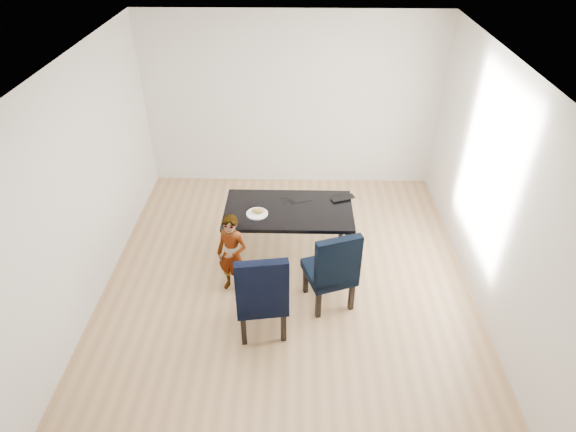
{
  "coord_description": "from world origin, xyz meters",
  "views": [
    {
      "loc": [
        0.11,
        -4.48,
        4.1
      ],
      "look_at": [
        0.0,
        0.2,
        0.85
      ],
      "focal_mm": 30.0,
      "sensor_mm": 36.0,
      "label": 1
    }
  ],
  "objects_px": {
    "chair_left": "(261,289)",
    "plate": "(257,214)",
    "chair_right": "(329,266)",
    "child": "(232,255)",
    "laptop": "(342,196)",
    "dining_table": "(289,233)"
  },
  "relations": [
    {
      "from": "laptop",
      "to": "dining_table",
      "type": "bearing_deg",
      "value": 4.02
    },
    {
      "from": "chair_left",
      "to": "plate",
      "type": "xyz_separation_m",
      "value": [
        -0.12,
        1.12,
        0.2
      ]
    },
    {
      "from": "plate",
      "to": "child",
      "type": "bearing_deg",
      "value": -116.2
    },
    {
      "from": "chair_right",
      "to": "chair_left",
      "type": "bearing_deg",
      "value": -169.37
    },
    {
      "from": "plate",
      "to": "chair_right",
      "type": "bearing_deg",
      "value": -38.87
    },
    {
      "from": "chair_right",
      "to": "laptop",
      "type": "bearing_deg",
      "value": 60.78
    },
    {
      "from": "child",
      "to": "laptop",
      "type": "bearing_deg",
      "value": 57.19
    },
    {
      "from": "dining_table",
      "to": "plate",
      "type": "xyz_separation_m",
      "value": [
        -0.38,
        -0.12,
        0.38
      ]
    },
    {
      "from": "child",
      "to": "laptop",
      "type": "distance_m",
      "value": 1.64
    },
    {
      "from": "dining_table",
      "to": "laptop",
      "type": "bearing_deg",
      "value": 22.79
    },
    {
      "from": "plate",
      "to": "laptop",
      "type": "bearing_deg",
      "value": 21.04
    },
    {
      "from": "dining_table",
      "to": "chair_right",
      "type": "xyz_separation_m",
      "value": [
        0.48,
        -0.82,
        0.16
      ]
    },
    {
      "from": "dining_table",
      "to": "child",
      "type": "distance_m",
      "value": 0.93
    },
    {
      "from": "chair_left",
      "to": "child",
      "type": "relative_size",
      "value": 1.06
    },
    {
      "from": "dining_table",
      "to": "chair_left",
      "type": "height_order",
      "value": "chair_left"
    },
    {
      "from": "dining_table",
      "to": "child",
      "type": "bearing_deg",
      "value": -134.69
    },
    {
      "from": "chair_left",
      "to": "laptop",
      "type": "height_order",
      "value": "chair_left"
    },
    {
      "from": "laptop",
      "to": "chair_left",
      "type": "bearing_deg",
      "value": 39.59
    },
    {
      "from": "chair_right",
      "to": "child",
      "type": "height_order",
      "value": "chair_right"
    },
    {
      "from": "chair_right",
      "to": "child",
      "type": "distance_m",
      "value": 1.14
    },
    {
      "from": "dining_table",
      "to": "chair_right",
      "type": "distance_m",
      "value": 0.97
    },
    {
      "from": "plate",
      "to": "laptop",
      "type": "distance_m",
      "value": 1.14
    }
  ]
}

